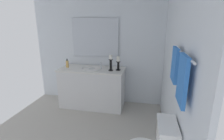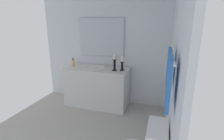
{
  "view_description": "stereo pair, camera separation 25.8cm",
  "coord_description": "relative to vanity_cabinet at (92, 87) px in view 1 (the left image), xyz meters",
  "views": [
    {
      "loc": [
        2.16,
        1.01,
        1.69
      ],
      "look_at": [
        -0.23,
        0.52,
        1.01
      ],
      "focal_mm": 27.11,
      "sensor_mm": 36.0,
      "label": 1
    },
    {
      "loc": [
        2.1,
        1.26,
        1.69
      ],
      "look_at": [
        -0.23,
        0.52,
        1.01
      ],
      "focal_mm": 27.11,
      "sensor_mm": 36.0,
      "label": 2
    }
  ],
  "objects": [
    {
      "name": "floor",
      "position": [
        0.96,
        0.04,
        -0.41
      ],
      "size": [
        2.57,
        2.76,
        0.02
      ],
      "primitive_type": "cube",
      "color": "#B2ADA3",
      "rests_on": "ground"
    },
    {
      "name": "wall_back",
      "position": [
        0.96,
        1.42,
        0.82
      ],
      "size": [
        2.57,
        0.04,
        2.45
      ],
      "primitive_type": "cube",
      "color": "silver",
      "rests_on": "ground"
    },
    {
      "name": "wall_left",
      "position": [
        -0.33,
        0.04,
        0.82
      ],
      "size": [
        0.04,
        2.76,
        2.45
      ],
      "primitive_type": "cube",
      "color": "silver",
      "rests_on": "ground"
    },
    {
      "name": "vanity_cabinet",
      "position": [
        0.0,
        0.0,
        0.0
      ],
      "size": [
        0.58,
        1.32,
        0.81
      ],
      "color": "silver",
      "rests_on": "ground"
    },
    {
      "name": "sink_basin",
      "position": [
        -0.0,
        0.0,
        0.36
      ],
      "size": [
        0.4,
        0.4,
        0.24
      ],
      "color": "white",
      "rests_on": "vanity_cabinet"
    },
    {
      "name": "mirror",
      "position": [
        -0.28,
        0.0,
        0.99
      ],
      "size": [
        0.02,
        0.98,
        0.78
      ],
      "primitive_type": "cube",
      "color": "silver"
    },
    {
      "name": "candle_holder_tall",
      "position": [
        0.01,
        0.54,
        0.54
      ],
      "size": [
        0.09,
        0.09,
        0.27
      ],
      "color": "black",
      "rests_on": "vanity_cabinet"
    },
    {
      "name": "candle_holder_short",
      "position": [
        0.07,
        0.4,
        0.56
      ],
      "size": [
        0.09,
        0.09,
        0.3
      ],
      "color": "black",
      "rests_on": "vanity_cabinet"
    },
    {
      "name": "soap_bottle",
      "position": [
        0.01,
        -0.52,
        0.48
      ],
      "size": [
        0.06,
        0.06,
        0.18
      ],
      "color": "#E5B259",
      "rests_on": "vanity_cabinet"
    },
    {
      "name": "towel_bar",
      "position": [
        1.55,
        1.36,
        1.03
      ],
      "size": [
        0.84,
        0.02,
        0.02
      ],
      "primitive_type": "cylinder",
      "rotation": [
        0.0,
        1.57,
        0.0
      ],
      "color": "silver"
    },
    {
      "name": "towel_near_vanity",
      "position": [
        1.34,
        1.34,
        0.87
      ],
      "size": [
        0.26,
        0.03,
        0.35
      ],
      "primitive_type": "cube",
      "color": "blue",
      "rests_on": "towel_bar"
    },
    {
      "name": "towel_center",
      "position": [
        1.76,
        1.34,
        0.84
      ],
      "size": [
        0.27,
        0.03,
        0.41
      ],
      "primitive_type": "cube",
      "color": "blue",
      "rests_on": "towel_bar"
    }
  ]
}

